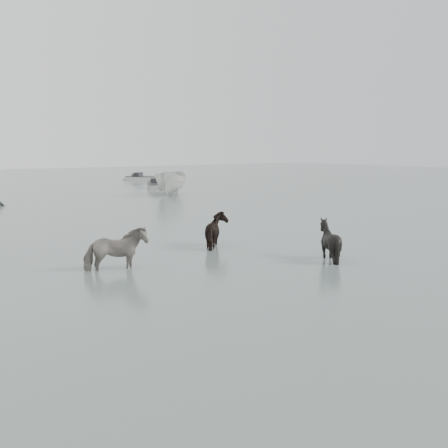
# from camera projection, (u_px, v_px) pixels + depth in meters

# --- Properties ---
(ground) EXTENTS (140.00, 140.00, 0.00)m
(ground) POSITION_uv_depth(u_px,v_px,m) (212.00, 265.00, 15.47)
(ground) COLOR #53635D
(ground) RESTS_ON ground
(pony_pinto) EXTENTS (1.77, 1.14, 1.38)m
(pony_pinto) POSITION_uv_depth(u_px,v_px,m) (115.00, 244.00, 14.74)
(pony_pinto) COLOR black
(pony_pinto) RESTS_ON ground
(pony_dark) EXTENTS (1.45, 1.58, 1.34)m
(pony_dark) POSITION_uv_depth(u_px,v_px,m) (218.00, 226.00, 18.19)
(pony_dark) COLOR black
(pony_dark) RESTS_ON ground
(pony_black) EXTENTS (1.60, 1.51, 1.43)m
(pony_black) POSITION_uv_depth(u_px,v_px,m) (329.00, 235.00, 16.17)
(pony_black) COLOR black
(pony_black) RESTS_ON ground
(boat_small) EXTENTS (4.46, 4.55, 1.79)m
(boat_small) POSITION_uv_depth(u_px,v_px,m) (171.00, 182.00, 37.58)
(boat_small) COLOR silver
(boat_small) RESTS_ON ground
(skiff_port) EXTENTS (3.27, 4.55, 0.75)m
(skiff_port) POSITION_uv_depth(u_px,v_px,m) (158.00, 184.00, 43.45)
(skiff_port) COLOR gray
(skiff_port) RESTS_ON ground
(skiff_star) EXTENTS (4.07, 4.41, 0.75)m
(skiff_star) POSITION_uv_depth(u_px,v_px,m) (144.00, 176.00, 53.88)
(skiff_star) COLOR beige
(skiff_star) RESTS_ON ground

